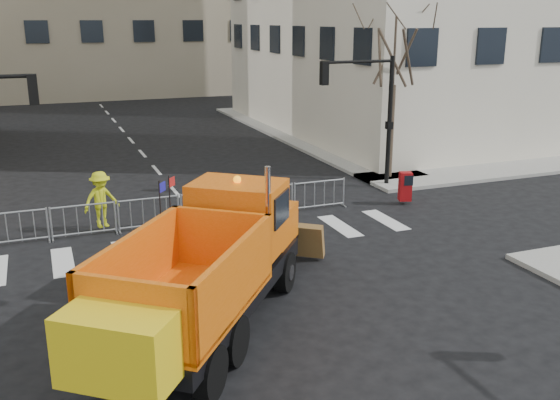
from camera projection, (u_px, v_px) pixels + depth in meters
name	position (u px, v px, depth m)	size (l,w,h in m)	color
ground	(282.00, 315.00, 14.88)	(120.00, 120.00, 0.00)	black
sidewalk_back	(195.00, 213.00, 22.46)	(64.00, 5.00, 0.15)	gray
traffic_light_right	(389.00, 123.00, 25.60)	(0.18, 0.18, 5.40)	black
crowd_barriers	(180.00, 210.00, 21.26)	(12.60, 0.60, 1.10)	#9EA0A5
street_tree	(393.00, 94.00, 26.44)	(3.00, 3.00, 7.50)	#382B21
plow_truck	(206.00, 267.00, 13.59)	(7.72, 8.91, 3.63)	black
cop_a	(277.00, 220.00, 19.20)	(0.61, 0.40, 1.68)	black
cop_b	(265.00, 236.00, 17.31)	(0.98, 0.76, 2.01)	black
cop_c	(242.00, 246.00, 16.57)	(1.18, 0.49, 2.02)	black
worker	(101.00, 200.00, 20.51)	(1.22, 0.70, 1.89)	#C8CF18
newspaper_box	(405.00, 186.00, 23.65)	(0.45, 0.40, 1.10)	#9A0B0F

